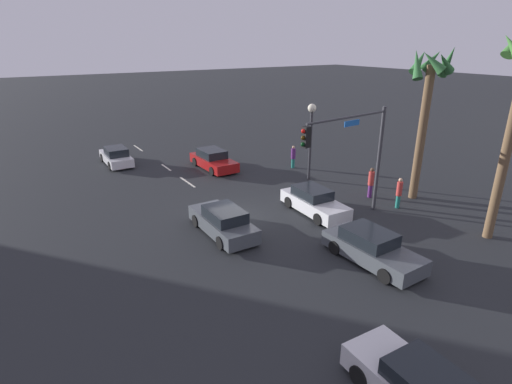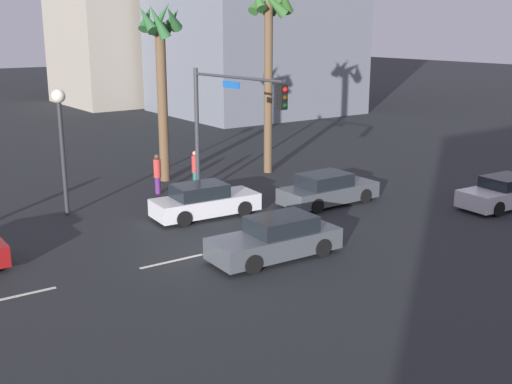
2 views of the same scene
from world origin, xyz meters
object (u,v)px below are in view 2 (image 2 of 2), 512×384
(pedestrian_0, at_px, (195,168))
(palm_tree_1, at_px, (161,54))
(car_0, at_px, (276,239))
(car_2, at_px, (204,201))
(traffic_signal, at_px, (225,113))
(palm_tree_0, at_px, (270,35))
(streetlamp, at_px, (61,126))
(car_1, at_px, (328,190))
(car_4, at_px, (503,193))
(pedestrian_1, at_px, (157,173))

(pedestrian_0, distance_m, palm_tree_1, 5.79)
(car_0, relative_size, palm_tree_1, 0.51)
(car_0, xyz_separation_m, car_2, (0.37, 5.53, -0.01))
(traffic_signal, relative_size, palm_tree_0, 0.62)
(car_2, distance_m, streetlamp, 6.53)
(car_0, xyz_separation_m, traffic_signal, (2.08, 6.59, 3.38))
(car_1, distance_m, traffic_signal, 5.61)
(palm_tree_0, height_order, palm_tree_1, palm_tree_0)
(car_4, relative_size, palm_tree_1, 0.46)
(car_1, distance_m, palm_tree_0, 9.45)
(car_0, height_order, car_4, car_0)
(traffic_signal, bearing_deg, car_2, -148.29)
(traffic_signal, relative_size, pedestrian_1, 3.22)
(traffic_signal, distance_m, palm_tree_1, 6.05)
(car_0, distance_m, car_2, 5.55)
(car_0, bearing_deg, car_2, 86.19)
(traffic_signal, distance_m, streetlamp, 6.77)
(streetlamp, xyz_separation_m, pedestrian_1, (4.65, 1.00, -2.73))
(car_1, bearing_deg, palm_tree_0, 76.68)
(car_2, height_order, pedestrian_0, pedestrian_0)
(car_4, relative_size, traffic_signal, 0.68)
(car_2, bearing_deg, pedestrian_0, 65.34)
(car_4, relative_size, palm_tree_0, 0.42)
(car_2, relative_size, pedestrian_1, 2.38)
(car_2, relative_size, palm_tree_1, 0.50)
(car_4, xyz_separation_m, palm_tree_1, (-9.87, 12.73, 5.68))
(car_4, bearing_deg, streetlamp, 149.24)
(pedestrian_1, height_order, palm_tree_0, palm_tree_0)
(car_2, bearing_deg, palm_tree_1, 77.27)
(streetlamp, relative_size, pedestrian_0, 2.89)
(car_2, bearing_deg, car_1, -14.08)
(car_1, bearing_deg, pedestrian_0, 119.82)
(car_4, relative_size, pedestrian_0, 2.28)
(car_2, height_order, palm_tree_1, palm_tree_1)
(pedestrian_0, bearing_deg, car_0, -103.67)
(car_0, height_order, pedestrian_1, pedestrian_1)
(car_0, height_order, pedestrian_0, pedestrian_0)
(car_1, distance_m, pedestrian_0, 6.81)
(streetlamp, bearing_deg, pedestrian_1, 12.21)
(pedestrian_1, relative_size, palm_tree_0, 0.19)
(pedestrian_0, bearing_deg, car_4, -48.73)
(streetlamp, bearing_deg, palm_tree_0, 8.71)
(pedestrian_1, bearing_deg, pedestrian_0, 2.11)
(car_4, xyz_separation_m, traffic_signal, (-9.67, 7.12, 3.41))
(car_1, relative_size, streetlamp, 0.88)
(palm_tree_0, distance_m, palm_tree_1, 5.78)
(pedestrian_1, bearing_deg, palm_tree_0, 6.34)
(car_1, relative_size, palm_tree_0, 0.46)
(car_1, bearing_deg, streetlamp, 154.42)
(car_4, relative_size, pedestrian_1, 2.18)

